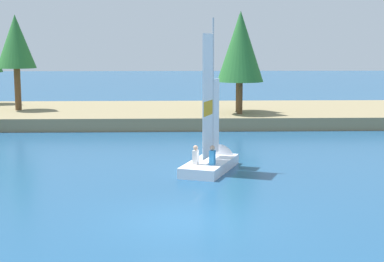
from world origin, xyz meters
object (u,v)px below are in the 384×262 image
at_px(shoreline_tree_centre, 16,42).
at_px(shoreline_tree_right, 239,47).
at_px(shoreline_tree_midright, 240,47).
at_px(sailboat, 215,158).

height_order(shoreline_tree_centre, shoreline_tree_right, shoreline_tree_centre).
bearing_deg(shoreline_tree_right, shoreline_tree_midright, -92.67).
distance_m(shoreline_tree_centre, sailboat, 20.50).
bearing_deg(sailboat, shoreline_tree_right, 10.44).
bearing_deg(shoreline_tree_right, shoreline_tree_centre, 175.05).
height_order(shoreline_tree_centre, shoreline_tree_midright, shoreline_tree_midright).
bearing_deg(shoreline_tree_midright, sailboat, -101.23).
bearing_deg(shoreline_tree_centre, shoreline_tree_midright, -10.43).
relative_size(shoreline_tree_centre, shoreline_tree_right, 1.00).
xyz_separation_m(shoreline_tree_midright, sailboat, (-2.53, -12.76, -4.71)).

